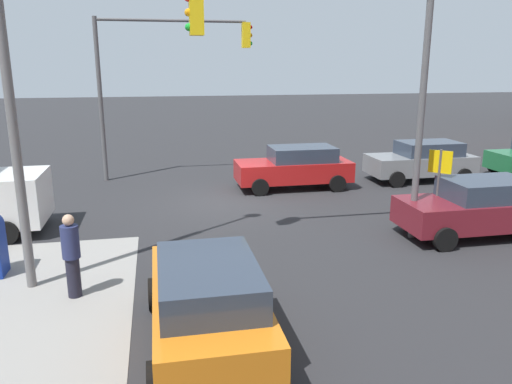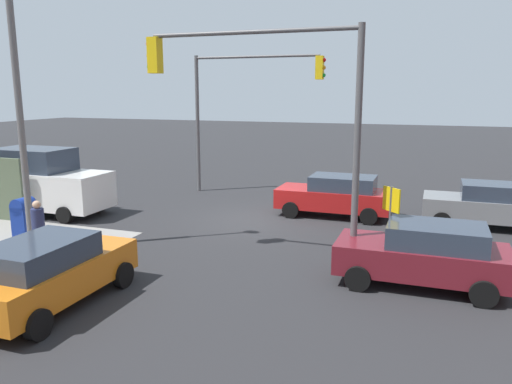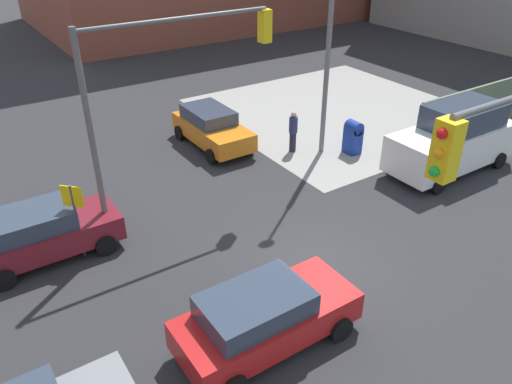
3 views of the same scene
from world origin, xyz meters
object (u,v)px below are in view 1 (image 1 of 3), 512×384
object	(u,v)px
traffic_signal_se_corner	(161,65)
coupe_maroon	(478,207)
traffic_signal_nw_corner	(337,65)
sedan_red	(295,167)
hatchback_gray	(422,161)
street_lamp_corner	(24,64)
pedestrian_crossing	(71,254)
coupe_orange	(207,301)

from	to	relation	value
traffic_signal_se_corner	coupe_maroon	size ratio (longest dim) A/B	1.55
traffic_signal_nw_corner	sedan_red	bearing A→B (deg)	-96.91
traffic_signal_nw_corner	hatchback_gray	size ratio (longest dim) A/B	1.51
coupe_maroon	traffic_signal_nw_corner	bearing A→B (deg)	-3.27
street_lamp_corner	hatchback_gray	xyz separation A→B (m)	(-13.24, -7.46, -3.86)
hatchback_gray	pedestrian_crossing	world-z (taller)	pedestrian_crossing
street_lamp_corner	pedestrian_crossing	bearing A→B (deg)	127.41
coupe_maroon	coupe_orange	bearing A→B (deg)	27.64
traffic_signal_se_corner	coupe_maroon	distance (m)	13.05
traffic_signal_se_corner	coupe_orange	bearing A→B (deg)	91.66
traffic_signal_nw_corner	coupe_orange	distance (m)	6.96
traffic_signal_se_corner	pedestrian_crossing	distance (m)	11.82
coupe_maroon	sedan_red	world-z (taller)	same
hatchback_gray	pedestrian_crossing	bearing A→B (deg)	33.74
coupe_orange	traffic_signal_nw_corner	bearing A→B (deg)	-130.47
coupe_orange	coupe_maroon	bearing A→B (deg)	-152.36
traffic_signal_nw_corner	pedestrian_crossing	xyz separation A→B (m)	(6.30, 2.00, -3.74)
hatchback_gray	coupe_maroon	size ratio (longest dim) A/B	1.03
traffic_signal_se_corner	street_lamp_corner	bearing A→B (deg)	74.27
traffic_signal_nw_corner	street_lamp_corner	distance (m)	7.09
sedan_red	coupe_maroon	bearing A→B (deg)	118.36
street_lamp_corner	hatchback_gray	size ratio (longest dim) A/B	1.86
pedestrian_crossing	coupe_maroon	bearing A→B (deg)	-33.20
coupe_maroon	coupe_orange	size ratio (longest dim) A/B	0.98
street_lamp_corner	coupe_maroon	bearing A→B (deg)	-175.69
pedestrian_crossing	street_lamp_corner	bearing A→B (deg)	84.71
coupe_orange	pedestrian_crossing	size ratio (longest dim) A/B	2.37
coupe_maroon	hatchback_gray	bearing A→B (deg)	-107.00
pedestrian_crossing	traffic_signal_nw_corner	bearing A→B (deg)	-25.09
hatchback_gray	coupe_maroon	bearing A→B (deg)	73.00
street_lamp_corner	traffic_signal_nw_corner	bearing A→B (deg)	-171.19
traffic_signal_se_corner	coupe_orange	distance (m)	13.97
traffic_signal_nw_corner	hatchback_gray	world-z (taller)	traffic_signal_nw_corner
hatchback_gray	pedestrian_crossing	xyz separation A→B (m)	(12.54, 8.38, 0.09)
traffic_signal_nw_corner	street_lamp_corner	xyz separation A→B (m)	(7.00, 1.09, 0.03)
traffic_signal_se_corner	street_lamp_corner	distance (m)	10.48
traffic_signal_se_corner	sedan_red	distance (m)	6.84
traffic_signal_nw_corner	street_lamp_corner	size ratio (longest dim) A/B	0.81
traffic_signal_se_corner	hatchback_gray	xyz separation A→B (m)	(-10.40, 2.62, -3.84)
traffic_signal_nw_corner	traffic_signal_se_corner	world-z (taller)	same
street_lamp_corner	sedan_red	world-z (taller)	street_lamp_corner
coupe_orange	street_lamp_corner	bearing A→B (deg)	-45.95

